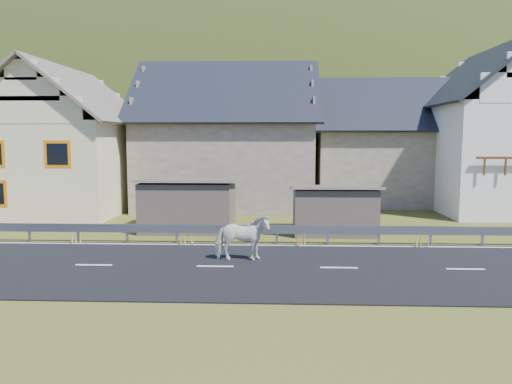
{
  "coord_description": "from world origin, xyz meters",
  "views": [
    {
      "loc": [
        2.0,
        -15.73,
        4.25
      ],
      "look_at": [
        1.21,
        2.88,
        2.15
      ],
      "focal_mm": 35.0,
      "sensor_mm": 36.0,
      "label": 1
    }
  ],
  "objects": [
    {
      "name": "lane_markings",
      "position": [
        0.0,
        0.0,
        0.04
      ],
      "size": [
        60.0,
        6.6,
        0.01
      ],
      "primitive_type": "cube",
      "color": "silver",
      "rests_on": "road"
    },
    {
      "name": "conifer_patch",
      "position": [
        -55.0,
        110.0,
        6.0
      ],
      "size": [
        76.0,
        50.0,
        28.0
      ],
      "primitive_type": "ellipsoid",
      "color": "black",
      "rests_on": "ground"
    },
    {
      "name": "horse",
      "position": [
        0.82,
        0.8,
        0.83
      ],
      "size": [
        0.96,
        1.92,
        1.58
      ],
      "primitive_type": "imported",
      "rotation": [
        0.0,
        0.0,
        1.63
      ],
      "color": "silver",
      "rests_on": "road"
    },
    {
      "name": "road",
      "position": [
        0.0,
        0.0,
        0.02
      ],
      "size": [
        60.0,
        7.0,
        0.04
      ],
      "primitive_type": "cube",
      "color": "black",
      "rests_on": "ground"
    },
    {
      "name": "shed_right",
      "position": [
        4.5,
        6.0,
        1.0
      ],
      "size": [
        3.8,
        2.9,
        2.2
      ],
      "primitive_type": "cube",
      "color": "#63564C",
      "rests_on": "ground"
    },
    {
      "name": "mountain",
      "position": [
        5.0,
        180.0,
        -20.0
      ],
      "size": [
        440.0,
        280.0,
        260.0
      ],
      "primitive_type": "ellipsoid",
      "color": "#2B3A12",
      "rests_on": "ground"
    },
    {
      "name": "ground",
      "position": [
        0.0,
        0.0,
        0.0
      ],
      "size": [
        160.0,
        160.0,
        0.0
      ],
      "primitive_type": "plane",
      "color": "#474914",
      "rests_on": "ground"
    },
    {
      "name": "house_stone_a",
      "position": [
        -1.0,
        15.0,
        4.63
      ],
      "size": [
        10.8,
        9.8,
        8.9
      ],
      "color": "tan",
      "rests_on": "ground"
    },
    {
      "name": "shed_left",
      "position": [
        -2.0,
        6.5,
        1.1
      ],
      "size": [
        4.3,
        3.3,
        2.4
      ],
      "primitive_type": "cube",
      "color": "#63564C",
      "rests_on": "ground"
    },
    {
      "name": "house_white",
      "position": [
        15.0,
        14.0,
        5.06
      ],
      "size": [
        8.8,
        10.8,
        9.7
      ],
      "color": "white",
      "rests_on": "ground"
    },
    {
      "name": "house_stone_b",
      "position": [
        9.0,
        17.0,
        4.24
      ],
      "size": [
        9.8,
        8.8,
        8.1
      ],
      "color": "tan",
      "rests_on": "ground"
    },
    {
      "name": "house_cream",
      "position": [
        -10.0,
        12.0,
        4.36
      ],
      "size": [
        7.8,
        9.8,
        8.3
      ],
      "color": "beige",
      "rests_on": "ground"
    },
    {
      "name": "guardrail",
      "position": [
        -0.0,
        3.68,
        0.56
      ],
      "size": [
        28.1,
        0.09,
        0.75
      ],
      "color": "#93969B",
      "rests_on": "ground"
    }
  ]
}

